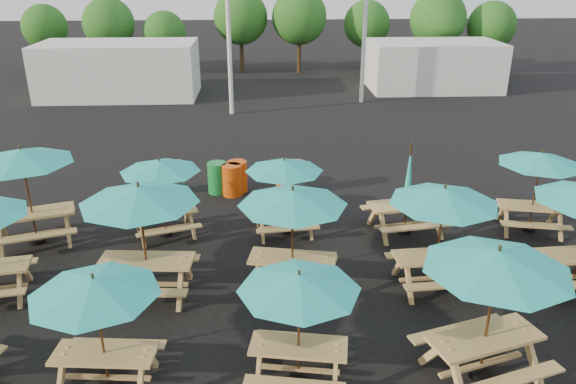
{
  "coord_description": "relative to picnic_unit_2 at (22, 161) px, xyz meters",
  "views": [
    {
      "loc": [
        -0.71,
        -11.99,
        6.68
      ],
      "look_at": [
        0.0,
        1.5,
        1.1
      ],
      "focal_mm": 35.0,
      "sensor_mm": 36.0,
      "label": 1
    }
  ],
  "objects": [
    {
      "name": "ground",
      "position": [
        6.45,
        -1.12,
        -2.21
      ],
      "size": [
        120.0,
        120.0,
        0.0
      ],
      "primitive_type": "plane",
      "color": "black",
      "rests_on": "ground"
    },
    {
      "name": "picnic_unit_2",
      "position": [
        0.0,
        0.0,
        0.0
      ],
      "size": [
        3.11,
        3.11,
        2.54
      ],
      "rotation": [
        0.0,
        0.0,
        0.32
      ],
      "color": "tan",
      "rests_on": "ground"
    },
    {
      "name": "picnic_unit_3",
      "position": [
        3.12,
        -5.45,
        -0.33
      ],
      "size": [
        2.27,
        2.27,
        2.16
      ],
      "rotation": [
        0.0,
        0.0,
        -0.09
      ],
      "color": "tan",
      "rests_on": "ground"
    },
    {
      "name": "picnic_unit_4",
      "position": [
        3.29,
        -2.57,
        -0.01
      ],
      "size": [
        2.63,
        2.63,
        2.53
      ],
      "rotation": [
        0.0,
        0.0,
        -0.08
      ],
      "color": "tan",
      "rests_on": "ground"
    },
    {
      "name": "picnic_unit_5",
      "position": [
        3.24,
        0.24,
        -0.38
      ],
      "size": [
        2.58,
        2.58,
        2.1
      ],
      "rotation": [
        0.0,
        0.0,
        0.33
      ],
      "color": "tan",
      "rests_on": "ground"
    },
    {
      "name": "picnic_unit_6",
      "position": [
        6.33,
        -5.41,
        -0.38
      ],
      "size": [
        2.35,
        2.35,
        2.1
      ],
      "rotation": [
        0.0,
        0.0,
        -0.18
      ],
      "color": "tan",
      "rests_on": "ground"
    },
    {
      "name": "picnic_unit_7",
      "position": [
        6.4,
        -2.55,
        -0.14
      ],
      "size": [
        2.69,
        2.69,
        2.37
      ],
      "rotation": [
        0.0,
        0.0,
        -0.19
      ],
      "color": "tan",
      "rests_on": "ground"
    },
    {
      "name": "picnic_unit_8",
      "position": [
        6.35,
        0.2,
        -0.41
      ],
      "size": [
        2.22,
        2.22,
        2.06
      ],
      "rotation": [
        0.0,
        0.0,
        0.12
      ],
      "color": "tan",
      "rests_on": "ground"
    },
    {
      "name": "picnic_unit_9",
      "position": [
        9.48,
        -5.5,
        -0.05
      ],
      "size": [
        3.01,
        3.01,
        2.48
      ],
      "rotation": [
        0.0,
        0.0,
        0.3
      ],
      "color": "tan",
      "rests_on": "ground"
    },
    {
      "name": "picnic_unit_10",
      "position": [
        9.53,
        -2.62,
        -0.14
      ],
      "size": [
        2.47,
        2.47,
        2.38
      ],
      "rotation": [
        0.0,
        0.0,
        0.08
      ],
      "color": "tan",
      "rests_on": "ground"
    },
    {
      "name": "picnic_unit_11",
      "position": [
        9.53,
        0.09,
        -1.2
      ],
      "size": [
        2.19,
        1.99,
        2.47
      ],
      "rotation": [
        0.0,
        0.0,
        0.17
      ],
      "color": "tan",
      "rests_on": "ground"
    },
    {
      "name": "picnic_unit_14",
      "position": [
        12.88,
        0.02,
        -0.29
      ],
      "size": [
        2.52,
        2.52,
        2.2
      ],
      "rotation": [
        0.0,
        0.0,
        -0.21
      ],
      "color": "tan",
      "rests_on": "ground"
    },
    {
      "name": "waste_bin_0",
      "position": [
        3.14,
        3.25,
        -1.73
      ],
      "size": [
        0.6,
        0.6,
        0.97
      ],
      "primitive_type": "cylinder",
      "color": "gray",
      "rests_on": "ground"
    },
    {
      "name": "waste_bin_1",
      "position": [
        4.42,
        3.15,
        -1.73
      ],
      "size": [
        0.6,
        0.6,
        0.97
      ],
      "primitive_type": "cylinder",
      "color": "#178136",
      "rests_on": "ground"
    },
    {
      "name": "waste_bin_2",
      "position": [
        4.88,
        2.91,
        -1.73
      ],
      "size": [
        0.6,
        0.6,
        0.97
      ],
      "primitive_type": "cylinder",
      "color": "#D3480C",
      "rests_on": "ground"
    },
    {
      "name": "waste_bin_3",
      "position": [
        5.03,
        3.24,
        -1.73
      ],
      "size": [
        0.6,
        0.6,
        0.97
      ],
      "primitive_type": "cylinder",
      "color": "#D3480C",
      "rests_on": "ground"
    },
    {
      "name": "waste_bin_4",
      "position": [
        6.52,
        2.98,
        -1.73
      ],
      "size": [
        0.6,
        0.6,
        0.97
      ],
      "primitive_type": "cylinder",
      "color": "#D3480C",
      "rests_on": "ground"
    },
    {
      "name": "waste_bin_5",
      "position": [
        6.85,
        3.1,
        -1.73
      ],
      "size": [
        0.6,
        0.6,
        0.97
      ],
      "primitive_type": "cylinder",
      "color": "gray",
      "rests_on": "ground"
    },
    {
      "name": "event_tent_0",
      "position": [
        -1.55,
        16.88,
        -0.81
      ],
      "size": [
        8.0,
        4.0,
        2.8
      ],
      "primitive_type": "cube",
      "color": "silver",
      "rests_on": "ground"
    },
    {
      "name": "event_tent_1",
      "position": [
        15.45,
        17.88,
        -0.91
      ],
      "size": [
        7.0,
        4.0,
        2.6
      ],
      "primitive_type": "cube",
      "color": "silver",
      "rests_on": "ground"
    },
    {
      "name": "tree_0",
      "position": [
        -7.62,
        24.13,
        0.62
      ],
      "size": [
        2.8,
        2.8,
        4.24
      ],
      "color": "#382314",
      "rests_on": "ground"
    },
    {
      "name": "tree_1",
      "position": [
        -3.29,
        22.78,
        0.94
      ],
      "size": [
        3.11,
        3.11,
        4.72
      ],
      "color": "#382314",
      "rests_on": "ground"
    },
    {
      "name": "tree_2",
      "position": [
        0.07,
        22.53,
        0.41
      ],
      "size": [
        2.59,
        2.59,
        3.93
      ],
      "color": "#382314",
      "rests_on": "ground"
    },
    {
      "name": "tree_3",
      "position": [
        4.7,
        23.6,
        1.19
      ],
      "size": [
        3.36,
        3.36,
        5.09
      ],
      "color": "#382314",
      "rests_on": "ground"
    },
    {
      "name": "tree_4",
      "position": [
        8.35,
        23.14,
        1.25
      ],
      "size": [
        3.41,
        3.41,
        5.17
      ],
      "color": "#382314",
      "rests_on": "ground"
    },
    {
      "name": "tree_5",
      "position": [
        12.68,
        23.56,
        0.76
      ],
      "size": [
        2.94,
        2.94,
        4.45
      ],
      "color": "#382314",
      "rests_on": "ground"
    },
    {
      "name": "tree_6",
      "position": [
        16.69,
        21.78,
        1.21
      ],
      "size": [
        3.38,
        3.38,
        5.13
      ],
      "color": "#382314",
      "rests_on": "ground"
    },
    {
      "name": "tree_7",
      "position": [
        20.08,
        21.8,
        0.78
      ],
      "size": [
        2.95,
        2.95,
        4.48
      ],
      "color": "#382314",
      "rests_on": "ground"
    }
  ]
}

